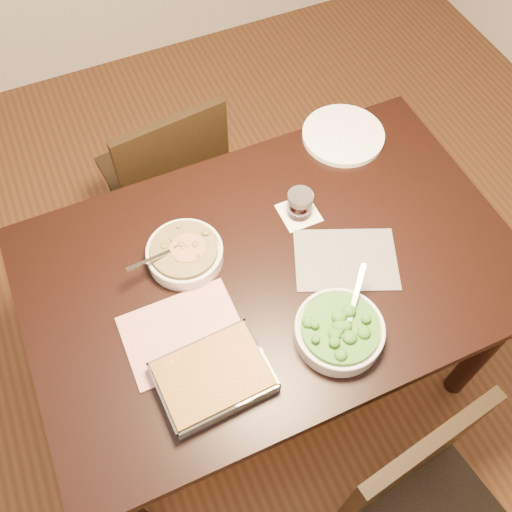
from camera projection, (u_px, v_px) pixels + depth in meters
ground at (268, 364)px, 2.26m from camera, size 4.00×4.00×0.00m
table at (273, 283)px, 1.70m from camera, size 1.40×0.90×0.75m
magazine_a at (183, 333)px, 1.51m from camera, size 0.31×0.23×0.01m
magazine_b at (346, 259)px, 1.63m from camera, size 0.35×0.30×0.01m
coaster at (299, 213)px, 1.72m from camera, size 0.11×0.11×0.00m
stew_bowl at (185, 253)px, 1.61m from camera, size 0.24×0.22×0.08m
broccoli_bowl at (339, 331)px, 1.48m from camera, size 0.24×0.24×0.09m
baking_dish at (213, 377)px, 1.42m from camera, size 0.29×0.22×0.05m
wine_tumbler at (300, 204)px, 1.68m from camera, size 0.08×0.08×0.09m
dinner_plate at (343, 135)px, 1.88m from camera, size 0.27×0.27×0.02m
chair_near at (425, 511)px, 1.52m from camera, size 0.47×0.47×0.87m
chair_far at (168, 177)px, 2.15m from camera, size 0.44×0.44×0.86m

